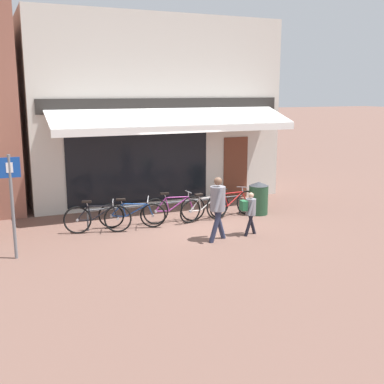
# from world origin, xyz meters

# --- Properties ---
(ground_plane) EXTENTS (160.00, 160.00, 0.00)m
(ground_plane) POSITION_xyz_m (0.00, 0.00, 0.00)
(ground_plane) COLOR brown
(shop_front) EXTENTS (8.33, 4.55, 5.99)m
(shop_front) POSITION_xyz_m (0.11, 4.01, 2.99)
(shop_front) COLOR beige
(shop_front) RESTS_ON ground_plane
(bike_rack_rail) EXTENTS (4.67, 0.04, 0.57)m
(bike_rack_rail) POSITION_xyz_m (-0.60, 0.50, 0.49)
(bike_rack_rail) COLOR #47494F
(bike_rack_rail) RESTS_ON ground_plane
(bicycle_black) EXTENTS (1.71, 0.62, 0.87)m
(bicycle_black) POSITION_xyz_m (-2.68, 0.21, 0.39)
(bicycle_black) COLOR black
(bicycle_black) RESTS_ON ground_plane
(bicycle_blue) EXTENTS (1.74, 0.85, 0.86)m
(bicycle_blue) POSITION_xyz_m (-1.74, 0.27, 0.37)
(bicycle_blue) COLOR black
(bicycle_blue) RESTS_ON ground_plane
(bicycle_purple) EXTENTS (1.82, 0.52, 0.88)m
(bicycle_purple) POSITION_xyz_m (-0.48, 0.35, 0.39)
(bicycle_purple) COLOR black
(bicycle_purple) RESTS_ON ground_plane
(bicycle_silver) EXTENTS (1.72, 0.54, 0.85)m
(bicycle_silver) POSITION_xyz_m (0.40, 0.20, 0.37)
(bicycle_silver) COLOR black
(bicycle_silver) RESTS_ON ground_plane
(bicycle_red) EXTENTS (1.80, 0.59, 0.88)m
(bicycle_red) POSITION_xyz_m (1.31, 0.31, 0.38)
(bicycle_red) COLOR black
(bicycle_red) RESTS_ON ground_plane
(pedestrian_adult) EXTENTS (0.56, 0.60, 1.61)m
(pedestrian_adult) POSITION_xyz_m (-0.10, -1.61, 0.96)
(pedestrian_adult) COLOR #282D47
(pedestrian_adult) RESTS_ON ground_plane
(pedestrian_child) EXTENTS (0.49, 0.38, 1.13)m
(pedestrian_child) POSITION_xyz_m (0.85, -1.53, 0.70)
(pedestrian_child) COLOR black
(pedestrian_child) RESTS_ON ground_plane
(litter_bin) EXTENTS (0.58, 0.58, 0.98)m
(litter_bin) POSITION_xyz_m (2.18, 0.24, 0.49)
(litter_bin) COLOR #23472D
(litter_bin) RESTS_ON ground_plane
(parking_sign) EXTENTS (0.44, 0.07, 2.32)m
(parking_sign) POSITION_xyz_m (-4.77, -1.02, 1.42)
(parking_sign) COLOR slate
(parking_sign) RESTS_ON ground_plane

